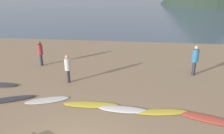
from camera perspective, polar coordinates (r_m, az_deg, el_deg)
name	(u,v)px	position (r m, az deg, el deg)	size (l,w,h in m)	color
ground_plane	(109,60)	(15.97, -0.75, 1.89)	(120.00, 120.00, 0.20)	#997C5B
ocean_water	(132,2)	(70.36, 5.18, 16.68)	(140.00, 100.00, 0.01)	#475B6B
surfboard_1	(7,100)	(11.40, -25.84, -7.72)	(2.57, 0.51, 0.09)	#333338
surfboard_2	(47,100)	(10.71, -16.63, -8.34)	(2.02, 0.57, 0.06)	silver
surfboard_3	(91,105)	(9.97, -5.58, -9.76)	(2.51, 0.54, 0.08)	yellow
surfboard_4	(123,109)	(9.57, 3.01, -11.02)	(2.19, 0.54, 0.10)	white
surfboard_5	(162,112)	(9.63, 12.88, -11.43)	(2.29, 0.48, 0.09)	yellow
surfboard_6	(208,119)	(9.79, 23.82, -12.28)	(2.46, 0.55, 0.08)	#D84C38
person_0	(68,67)	(11.99, -11.54, 0.12)	(0.32, 0.32, 1.59)	#2D2D38
person_1	(40,51)	(15.04, -18.28, 3.91)	(0.33, 0.33, 1.66)	#2D2D38
person_3	(195,58)	(13.58, 20.97, 2.23)	(0.37, 0.37, 1.83)	#2D2D38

